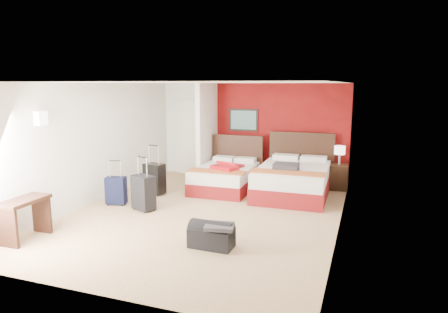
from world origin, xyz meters
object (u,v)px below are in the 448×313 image
at_px(bed_right, 293,181).
at_px(desk, 25,219).
at_px(suitcase_charcoal, 143,194).
at_px(nightstand, 338,177).
at_px(red_suitcase_open, 228,166).
at_px(duffel_bag, 211,237).
at_px(suitcase_black, 155,180).
at_px(table_lamp, 339,155).
at_px(bed_left, 225,178).
at_px(suitcase_navy, 116,192).

bearing_deg(bed_right, desk, -132.69).
bearing_deg(suitcase_charcoal, nightstand, 62.65).
xyz_separation_m(red_suitcase_open, duffel_bag, (0.86, -3.21, -0.42)).
xyz_separation_m(suitcase_black, duffel_bag, (2.32, -2.37, -0.17)).
bearing_deg(table_lamp, red_suitcase_open, -156.55).
relative_size(bed_right, desk, 2.69).
relative_size(bed_left, suitcase_charcoal, 2.70).
height_order(suitcase_black, suitcase_charcoal, suitcase_black).
bearing_deg(suitcase_navy, red_suitcase_open, 30.46).
distance_m(red_suitcase_open, suitcase_navy, 2.58).
height_order(nightstand, suitcase_navy, nightstand).
bearing_deg(suitcase_charcoal, table_lamp, 62.65).
distance_m(bed_left, suitcase_charcoal, 2.27).
bearing_deg(duffel_bag, desk, -164.84).
height_order(bed_right, suitcase_navy, bed_right).
bearing_deg(suitcase_navy, bed_left, 33.62).
distance_m(bed_right, red_suitcase_open, 1.53).
bearing_deg(suitcase_charcoal, duffel_bag, -10.88).
relative_size(suitcase_navy, desk, 0.68).
bearing_deg(bed_left, red_suitcase_open, -46.08).
bearing_deg(desk, bed_left, 62.64).
bearing_deg(nightstand, suitcase_black, -158.22).
relative_size(duffel_bag, desk, 0.83).
distance_m(red_suitcase_open, duffel_bag, 3.35).
bearing_deg(suitcase_black, desk, -89.19).
relative_size(bed_right, table_lamp, 4.86).
bearing_deg(desk, duffel_bag, 12.41).
bearing_deg(table_lamp, nightstand, 0.00).
height_order(suitcase_black, desk, suitcase_black).
relative_size(suitcase_charcoal, suitcase_navy, 1.21).
xyz_separation_m(red_suitcase_open, desk, (-2.06, -3.93, -0.26)).
distance_m(bed_right, suitcase_navy, 3.85).
distance_m(bed_left, duffel_bag, 3.45).
relative_size(bed_left, duffel_bag, 2.69).
relative_size(nightstand, desk, 0.74).
xyz_separation_m(bed_right, suitcase_navy, (-3.32, -1.94, -0.05)).
xyz_separation_m(red_suitcase_open, suitcase_navy, (-1.82, -1.80, -0.32)).
height_order(red_suitcase_open, suitcase_navy, red_suitcase_open).
relative_size(suitcase_black, desk, 0.84).
bearing_deg(bed_right, suitcase_charcoal, -142.64).
bearing_deg(nightstand, suitcase_charcoal, -143.69).
relative_size(bed_left, table_lamp, 4.05).
bearing_deg(suitcase_black, red_suitcase_open, 41.67).
distance_m(table_lamp, suitcase_charcoal, 4.64).
distance_m(red_suitcase_open, nightstand, 2.66).
bearing_deg(red_suitcase_open, suitcase_charcoal, -99.91).
distance_m(nightstand, suitcase_black, 4.32).
distance_m(nightstand, desk, 6.71).
height_order(table_lamp, suitcase_charcoal, table_lamp).
bearing_deg(table_lamp, desk, -132.05).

